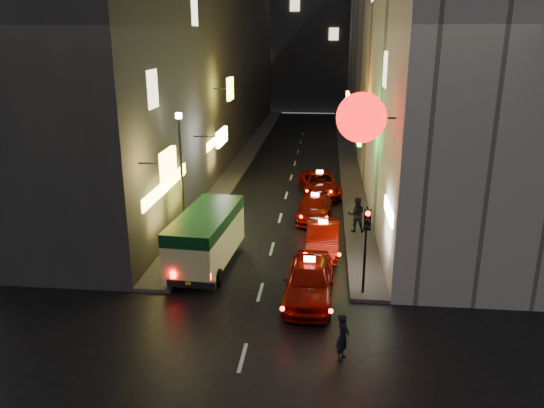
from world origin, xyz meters
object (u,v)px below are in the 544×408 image
(pedestrian_crossing, at_px, (343,334))
(taxi_near, at_px, (309,277))
(traffic_light, at_px, (366,232))
(lamp_post, at_px, (181,171))
(minibus, at_px, (206,233))

(pedestrian_crossing, bearing_deg, taxi_near, 37.45)
(taxi_near, height_order, traffic_light, traffic_light)
(taxi_near, xyz_separation_m, lamp_post, (-6.12, 4.85, 2.81))
(minibus, bearing_deg, lamp_post, 125.23)
(pedestrian_crossing, bearing_deg, lamp_post, 60.48)
(taxi_near, distance_m, lamp_post, 8.30)
(minibus, height_order, traffic_light, traffic_light)
(minibus, height_order, taxi_near, minibus)
(traffic_light, relative_size, lamp_post, 0.56)
(taxi_near, distance_m, pedestrian_crossing, 4.07)
(minibus, distance_m, lamp_post, 3.52)
(taxi_near, height_order, lamp_post, lamp_post)
(taxi_near, height_order, pedestrian_crossing, taxi_near)
(pedestrian_crossing, bearing_deg, minibus, 61.96)
(lamp_post, bearing_deg, traffic_light, -28.91)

